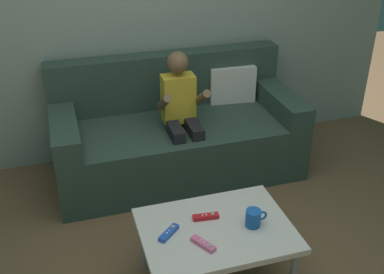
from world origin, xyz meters
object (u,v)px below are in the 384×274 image
object	(u,v)px
couch	(177,134)
game_remote_red_far_corner	(206,217)
coffee_table	(216,234)
coffee_mug	(254,218)
game_remote_pink_center	(203,244)
person_seated_on_couch	(182,113)
game_remote_blue_near_edge	(169,233)

from	to	relation	value
couch	game_remote_red_far_corner	xyz separation A→B (m)	(-0.15, -1.14, 0.11)
coffee_table	coffee_mug	size ratio (longest dim) A/B	6.64
game_remote_red_far_corner	game_remote_pink_center	bearing A→B (deg)	-111.60
game_remote_red_far_corner	couch	bearing A→B (deg)	82.48
person_seated_on_couch	game_remote_pink_center	bearing A→B (deg)	-100.71
couch	coffee_table	size ratio (longest dim) A/B	2.27
coffee_table	game_remote_pink_center	distance (m)	0.16
coffee_table	game_remote_pink_center	size ratio (longest dim) A/B	5.63
game_remote_red_far_corner	coffee_mug	distance (m)	0.25
coffee_mug	game_remote_red_far_corner	bearing A→B (deg)	150.40
game_remote_pink_center	game_remote_red_far_corner	distance (m)	0.21
person_seated_on_couch	game_remote_red_far_corner	xyz separation A→B (m)	(-0.14, -0.96, -0.15)
coffee_mug	game_remote_pink_center	bearing A→B (deg)	-166.06
coffee_table	coffee_mug	world-z (taller)	coffee_mug
game_remote_red_far_corner	person_seated_on_couch	bearing A→B (deg)	81.66
couch	coffee_table	distance (m)	1.24
game_remote_blue_near_edge	game_remote_pink_center	world-z (taller)	same
coffee_table	game_remote_red_far_corner	xyz separation A→B (m)	(-0.03, 0.09, 0.05)
person_seated_on_couch	coffee_mug	distance (m)	1.09
game_remote_blue_near_edge	couch	bearing A→B (deg)	72.99
coffee_table	game_remote_red_far_corner	size ratio (longest dim) A/B	5.48
game_remote_blue_near_edge	coffee_mug	distance (m)	0.44
couch	game_remote_blue_near_edge	distance (m)	1.27
coffee_table	game_remote_pink_center	world-z (taller)	game_remote_pink_center
coffee_mug	person_seated_on_couch	bearing A→B (deg)	94.11
couch	game_remote_blue_near_edge	bearing A→B (deg)	-107.01
coffee_table	person_seated_on_couch	bearing A→B (deg)	83.85
person_seated_on_couch	couch	bearing A→B (deg)	86.86
person_seated_on_couch	coffee_table	size ratio (longest dim) A/B	1.24
coffee_table	coffee_mug	bearing A→B (deg)	-10.72
game_remote_blue_near_edge	coffee_mug	xyz separation A→B (m)	(0.44, -0.06, 0.04)
couch	game_remote_red_far_corner	distance (m)	1.16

